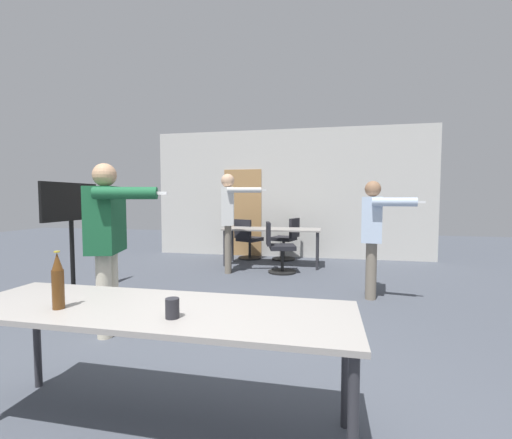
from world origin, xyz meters
TOP-DOWN VIEW (x-y plane):
  - back_wall at (-0.03, 6.46)m, footprint 6.42×0.12m
  - conference_table_near at (-0.11, 0.26)m, footprint 2.29×0.70m
  - conference_table_far at (-0.23, 5.37)m, footprint 1.96×0.72m
  - tv_screen at (-2.66, 2.66)m, footprint 0.44×1.05m
  - person_far_watching at (-0.90, 4.53)m, footprint 0.88×0.56m
  - person_center_tall at (1.48, 3.40)m, footprint 0.74×0.76m
  - person_near_casual at (-1.29, 1.53)m, footprint 0.91×0.67m
  - office_chair_far_left at (-0.00, 6.02)m, footprint 0.64×0.59m
  - office_chair_side_rolled at (-0.88, 5.95)m, footprint 0.62×0.66m
  - office_chair_mid_tucked at (-0.01, 4.70)m, footprint 0.61×0.56m
  - beer_bottle at (-0.62, 0.12)m, footprint 0.06×0.06m
  - drink_cup at (0.08, 0.12)m, footprint 0.07×0.07m

SIDE VIEW (x-z plane):
  - office_chair_side_rolled at x=-0.88m, z-range -0.04..0.87m
  - office_chair_far_left at x=0.00m, z-range -0.03..0.91m
  - office_chair_mid_tucked at x=-0.01m, z-range -0.03..0.91m
  - conference_table_far at x=-0.23m, z-range 0.31..1.06m
  - conference_table_near at x=-0.11m, z-range 0.31..1.07m
  - drink_cup at x=0.08m, z-range 0.76..0.86m
  - beer_bottle at x=-0.62m, z-range 0.75..1.07m
  - person_center_tall at x=1.48m, z-range 0.15..1.76m
  - tv_screen at x=-2.66m, z-range 0.18..1.77m
  - person_near_casual at x=-1.29m, z-range 0.17..1.89m
  - person_far_watching at x=-0.90m, z-range 0.21..2.03m
  - back_wall at x=-0.03m, z-range -0.01..2.95m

